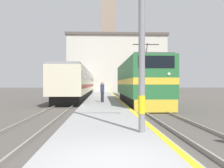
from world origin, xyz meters
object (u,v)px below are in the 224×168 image
passenger_train (84,84)px  catenary_mast (145,4)px  person_on_platform (102,91)px  clock_tower (108,28)px  locomotive_train (139,82)px

passenger_train → catenary_mast: 39.14m
catenary_mast → person_on_platform: size_ratio=4.63×
catenary_mast → clock_tower: bearing=89.6°
locomotive_train → catenary_mast: 15.57m
passenger_train → clock_tower: size_ratio=1.74×
person_on_platform → clock_tower: (1.77, 45.30, 15.10)m
locomotive_train → person_on_platform: size_ratio=8.57×
locomotive_train → catenary_mast: catenary_mast is taller
clock_tower → catenary_mast: bearing=-90.4°
passenger_train → person_on_platform: passenger_train is taller
catenary_mast → locomotive_train: bearing=82.4°
locomotive_train → person_on_platform: locomotive_train is taller
person_on_platform → locomotive_train: bearing=18.3°
catenary_mast → clock_tower: 60.61m
catenary_mast → person_on_platform: 14.57m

